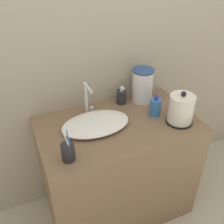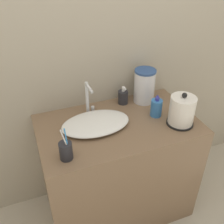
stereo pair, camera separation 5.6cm
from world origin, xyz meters
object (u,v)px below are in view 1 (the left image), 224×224
at_px(toothbrush_cup, 68,152).
at_px(water_pitcher, 142,85).
at_px(lotion_bottle, 121,97).
at_px(faucet, 87,98).
at_px(shampoo_bottle, 155,106).
at_px(electric_kettle, 181,110).

distance_m(toothbrush_cup, water_pitcher, 0.77).
height_order(toothbrush_cup, lotion_bottle, toothbrush_cup).
relative_size(faucet, shampoo_bottle, 1.43).
bearing_deg(toothbrush_cup, lotion_bottle, 39.25).
bearing_deg(lotion_bottle, toothbrush_cup, -140.75).
bearing_deg(toothbrush_cup, shampoo_bottle, 16.33).
relative_size(toothbrush_cup, water_pitcher, 0.86).
bearing_deg(lotion_bottle, shampoo_bottle, -57.17).
bearing_deg(lotion_bottle, water_pitcher, -8.93).
distance_m(shampoo_bottle, water_pitcher, 0.21).
bearing_deg(electric_kettle, faucet, 147.76).
distance_m(electric_kettle, shampoo_bottle, 0.17).
xyz_separation_m(electric_kettle, shampoo_bottle, (-0.10, 0.14, -0.03)).
bearing_deg(faucet, water_pitcher, 2.20).
distance_m(electric_kettle, toothbrush_cup, 0.75).
bearing_deg(shampoo_bottle, toothbrush_cup, -163.67).
height_order(electric_kettle, toothbrush_cup, electric_kettle).
xyz_separation_m(electric_kettle, lotion_bottle, (-0.24, 0.36, -0.04)).
relative_size(shampoo_bottle, water_pitcher, 0.66).
bearing_deg(shampoo_bottle, lotion_bottle, 122.83).
bearing_deg(shampoo_bottle, electric_kettle, -54.13).
distance_m(faucet, toothbrush_cup, 0.45).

